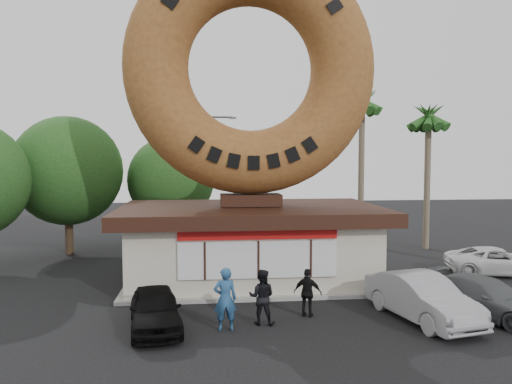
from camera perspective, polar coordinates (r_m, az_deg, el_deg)
The scene contains 15 objects.
ground at distance 16.48m, azimuth 1.41°, elevation -15.11°, with size 90.00×90.00×0.00m, color black.
donut_shop at distance 21.83m, azimuth -0.61°, elevation -5.57°, with size 11.20×7.20×3.80m.
giant_donut at distance 21.87m, azimuth -0.63°, elevation 13.93°, with size 10.73×10.73×2.74m, color #905D2A.
tree_west at distance 29.43m, azimuth -20.73°, elevation 2.27°, with size 6.00×6.00×7.65m.
tree_mid at distance 30.54m, azimuth -9.70°, elevation 1.36°, with size 5.20×5.20×6.63m.
palm_near at distance 31.09m, azimuth 12.04°, elevation 9.48°, with size 2.60×2.60×9.75m.
palm_far at distance 30.89m, azimuth 19.13°, elevation 7.65°, with size 2.60×2.60×8.75m.
street_lamp at distance 31.46m, azimuth -5.69°, elevation 2.32°, with size 2.11×0.20×8.00m.
person_left at distance 15.89m, azimuth -3.54°, elevation -12.10°, with size 0.72×0.47×1.98m, color navy.
person_center at distance 16.45m, azimuth 0.66°, elevation -11.89°, with size 0.87×0.68×1.79m, color black.
person_right at distance 17.26m, azimuth 5.93°, elevation -11.39°, with size 0.96×0.40×1.64m, color black.
car_black at distance 16.36m, azimuth -11.46°, elevation -12.95°, with size 1.53×3.81×1.30m, color black.
car_silver at distance 17.71m, azimuth 18.42°, elevation -11.39°, with size 1.60×4.59×1.51m, color #98979C.
car_grey at distance 18.91m, azimuth 24.66°, elevation -10.89°, with size 1.84×4.51×1.31m, color slate.
car_white at distance 25.65m, azimuth 25.87°, elevation -7.12°, with size 2.08×4.51×1.25m, color silver.
Camera 1 is at (-2.01, -15.45, 5.40)m, focal length 35.00 mm.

